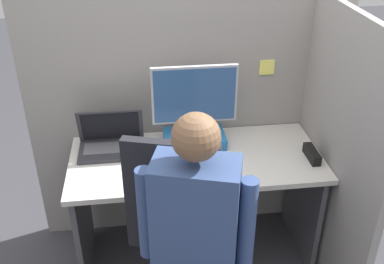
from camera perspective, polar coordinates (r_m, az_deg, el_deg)
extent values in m
cube|color=gray|center=(2.73, -0.40, 1.48)|extent=(1.88, 0.04, 1.54)
cube|color=#F4EA66|center=(2.65, 9.49, 8.09)|extent=(0.09, 0.01, 0.09)
cube|color=gray|center=(2.58, 16.73, -1.73)|extent=(0.04, 1.24, 1.54)
cube|color=beige|center=(2.48, 0.54, -3.51)|extent=(1.38, 0.61, 0.03)
cube|color=#4C4C51|center=(2.70, -13.68, -10.74)|extent=(0.03, 0.52, 0.68)
cube|color=#4C4C51|center=(2.84, 13.90, -8.53)|extent=(0.03, 0.52, 0.68)
cube|color=#236BAD|center=(2.58, 0.32, -0.85)|extent=(0.35, 0.21, 0.06)
cylinder|color=#B2B2B7|center=(2.56, 0.32, -0.12)|extent=(0.20, 0.20, 0.01)
cylinder|color=#B2B2B7|center=(2.54, 0.32, 0.77)|extent=(0.04, 0.04, 0.08)
cube|color=#B2B2B7|center=(2.45, 0.32, 4.78)|extent=(0.47, 0.02, 0.33)
cube|color=#2D5184|center=(2.44, 0.36, 4.65)|extent=(0.45, 0.00, 0.31)
cube|color=#2D2D33|center=(2.55, -10.13, -2.35)|extent=(0.36, 0.22, 0.02)
cube|color=#5B5B60|center=(2.56, -10.14, -1.94)|extent=(0.31, 0.12, 0.00)
cube|color=#2D2D33|center=(2.56, -10.31, 0.80)|extent=(0.36, 0.07, 0.21)
cube|color=black|center=(2.55, -10.31, 0.75)|extent=(0.32, 0.06, 0.19)
ellipsoid|color=silver|center=(2.33, -4.89, -5.02)|extent=(0.07, 0.06, 0.04)
cube|color=black|center=(2.53, 14.98, -2.73)|extent=(0.05, 0.16, 0.06)
cone|color=orange|center=(2.35, 4.60, -4.58)|extent=(0.05, 0.10, 0.05)
cylinder|color=green|center=(2.40, 4.32, -3.78)|extent=(0.03, 0.02, 0.03)
cube|color=black|center=(2.07, -2.57, -8.45)|extent=(0.43, 0.17, 0.60)
cube|color=#334775|center=(1.83, 0.45, -11.05)|extent=(0.38, 0.29, 0.54)
sphere|color=brown|center=(1.61, 0.50, -0.66)|extent=(0.18, 0.18, 0.18)
cylinder|color=#334775|center=(1.87, -5.87, -10.32)|extent=(0.07, 0.07, 0.43)
cylinder|color=#334775|center=(1.82, 6.97, -11.67)|extent=(0.07, 0.07, 0.43)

